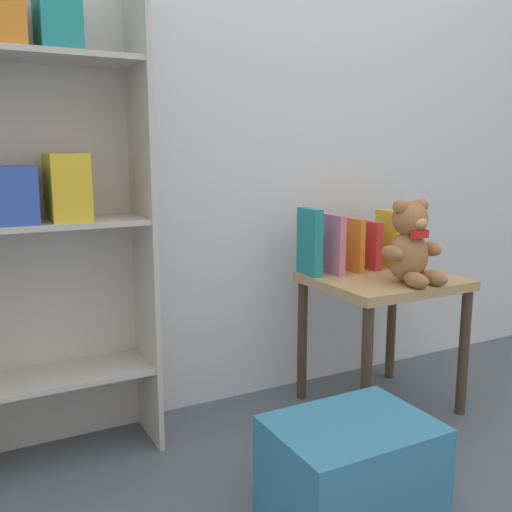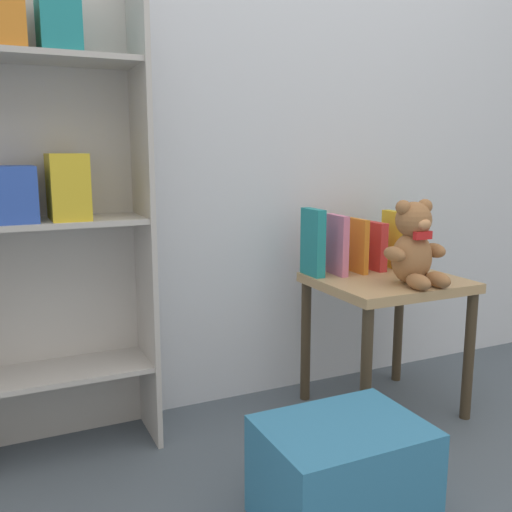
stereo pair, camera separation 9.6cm
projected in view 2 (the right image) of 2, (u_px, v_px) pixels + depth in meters
The scene contains 11 objects.
wall_back at pixel (276, 91), 2.28m from camera, with size 4.80×0.06×2.50m.
bookshelf_side at pixel (42, 194), 1.83m from camera, with size 0.66×0.27×1.58m.
display_table at pixel (386, 300), 2.21m from camera, with size 0.53×0.47×0.53m.
teddy_bear at pixel (414, 246), 2.07m from camera, with size 0.24×0.22×0.31m.
book_standing_teal at pixel (313, 242), 2.21m from camera, with size 0.04×0.14×0.26m, color teal.
book_standing_pink at pixel (337, 245), 2.23m from camera, with size 0.03×0.14×0.24m, color #D17093.
book_standing_orange at pixel (356, 245), 2.28m from camera, with size 0.02×0.14×0.22m, color orange.
book_standing_red at pixel (375, 246), 2.32m from camera, with size 0.04×0.11×0.20m, color red.
book_standing_yellow at pixel (395, 240), 2.35m from camera, with size 0.03×0.14×0.24m, color gold.
book_standing_green at pixel (413, 235), 2.39m from camera, with size 0.04×0.11×0.27m, color #33934C.
storage_bin at pixel (342, 474), 1.56m from camera, with size 0.44×0.33×0.29m.
Camera 2 is at (-1.07, -0.83, 1.01)m, focal length 40.00 mm.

